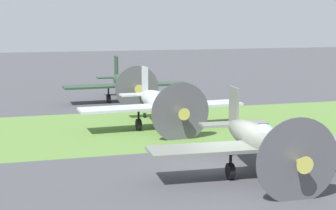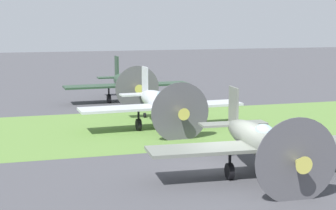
% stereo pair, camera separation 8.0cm
% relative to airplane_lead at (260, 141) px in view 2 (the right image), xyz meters
% --- Properties ---
extents(ground_plane, '(160.00, 160.00, 0.00)m').
position_rel_airplane_lead_xyz_m(ground_plane, '(1.18, -0.75, -1.34)').
color(ground_plane, '#424247').
extents(grass_verge, '(120.00, 11.00, 0.01)m').
position_rel_airplane_lead_xyz_m(grass_verge, '(1.18, -10.01, -1.34)').
color(grass_verge, '#567A38').
rests_on(grass_verge, ground).
extents(airplane_lead, '(9.00, 7.13, 3.21)m').
position_rel_airplane_lead_xyz_m(airplane_lead, '(0.00, 0.00, 0.00)').
color(airplane_lead, slate).
rests_on(airplane_lead, ground).
extents(airplane_wingman, '(9.22, 7.30, 3.29)m').
position_rel_airplane_lead_xyz_m(airplane_wingman, '(1.30, -9.83, 0.03)').
color(airplane_wingman, '#B2B7BC').
rests_on(airplane_wingman, ground).
extents(airplane_trail, '(9.15, 7.26, 3.27)m').
position_rel_airplane_lead_xyz_m(airplane_trail, '(1.23, -19.68, 0.02)').
color(airplane_trail, '#233D28').
rests_on(airplane_trail, ground).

